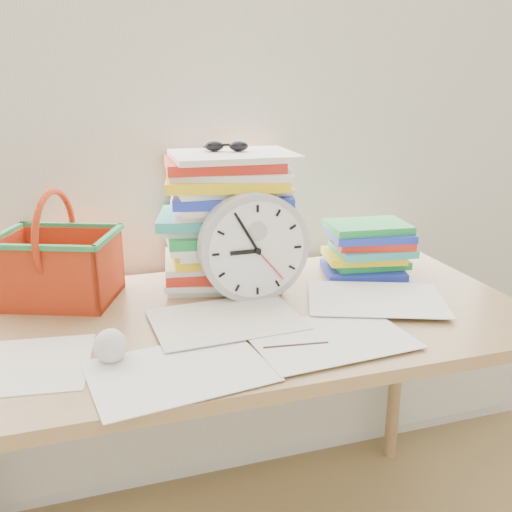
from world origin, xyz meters
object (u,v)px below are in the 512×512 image
object	(u,v)px
book_stack	(367,248)
paper_stack	(227,219)
basket	(57,247)
clock	(254,247)
desk	(233,343)

from	to	relation	value
book_stack	paper_stack	bearing A→B (deg)	172.40
book_stack	basket	xyz separation A→B (m)	(-0.82, 0.04, 0.06)
clock	basket	bearing A→B (deg)	162.76
desk	paper_stack	xyz separation A→B (m)	(0.05, 0.23, 0.25)
book_stack	clock	bearing A→B (deg)	-165.10
paper_stack	book_stack	size ratio (longest dim) A/B	1.42
clock	basket	size ratio (longest dim) A/B	0.99
clock	basket	distance (m)	0.48
clock	book_stack	size ratio (longest dim) A/B	1.11
paper_stack	clock	bearing A→B (deg)	-79.47
clock	book_stack	world-z (taller)	clock
basket	desk	bearing A→B (deg)	-8.30
paper_stack	desk	bearing A→B (deg)	-102.03
paper_stack	basket	xyz separation A→B (m)	(-0.43, -0.01, -0.04)
paper_stack	basket	size ratio (longest dim) A/B	1.27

